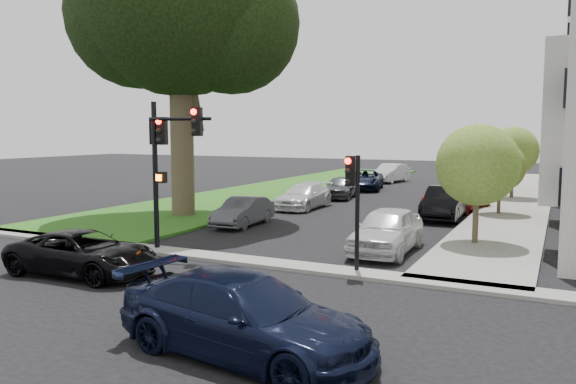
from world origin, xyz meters
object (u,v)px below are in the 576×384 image
at_px(car_parked_7, 341,187).
at_px(car_parked_8, 364,180).
at_px(car_parked_4, 479,180).
at_px(small_tree_a, 477,165).
at_px(car_parked_1, 445,203).
at_px(car_parked_6, 304,196).
at_px(car_cross_near, 83,253).
at_px(car_parked_3, 471,187).
at_px(car_parked_0, 387,230).
at_px(traffic_signal_secondary, 354,192).
at_px(car_parked_2, 456,197).
at_px(car_parked_5, 243,211).
at_px(small_tree_b, 500,167).
at_px(car_parked_9, 390,173).
at_px(traffic_signal_main, 165,149).
at_px(small_tree_c, 513,151).
at_px(car_cross_far, 244,316).

distance_m(car_parked_7, car_parked_8, 5.74).
relative_size(car_parked_4, car_parked_7, 1.19).
distance_m(small_tree_a, car_parked_4, 21.46).
height_order(car_parked_1, car_parked_6, car_parked_1).
bearing_deg(small_tree_a, car_cross_near, -135.66).
relative_size(car_cross_near, car_parked_3, 1.01).
bearing_deg(car_parked_7, car_parked_8, 85.21).
xyz_separation_m(car_parked_0, car_parked_3, (0.35, 17.23, -0.00)).
xyz_separation_m(traffic_signal_secondary, car_parked_7, (-7.11, 17.71, -1.74)).
bearing_deg(car_cross_near, car_parked_2, -24.19).
bearing_deg(car_parked_6, car_parked_5, -91.14).
distance_m(small_tree_b, car_parked_9, 19.09).
bearing_deg(small_tree_b, small_tree_a, -90.00).
height_order(car_parked_0, car_parked_3, car_parked_0).
height_order(car_parked_5, car_parked_9, car_parked_9).
bearing_deg(car_cross_near, car_parked_9, -1.96).
relative_size(car_parked_1, car_parked_2, 0.92).
height_order(small_tree_b, car_parked_2, small_tree_b).
bearing_deg(car_parked_8, traffic_signal_secondary, -83.98).
xyz_separation_m(traffic_signal_main, car_parked_6, (-0.33, 12.32, -2.93)).
bearing_deg(small_tree_a, car_parked_8, 119.94).
height_order(small_tree_c, car_parked_5, small_tree_c).
relative_size(car_parked_0, car_parked_8, 0.88).
bearing_deg(car_cross_near, traffic_signal_secondary, -65.30).
bearing_deg(car_cross_near, car_parked_0, -48.32).
height_order(small_tree_b, car_parked_0, small_tree_b).
bearing_deg(small_tree_b, car_parked_7, 160.38).
distance_m(car_parked_6, car_parked_7, 5.36).
relative_size(car_parked_0, car_parked_5, 1.18).
distance_m(traffic_signal_main, car_parked_6, 12.67).
relative_size(traffic_signal_secondary, car_cross_far, 0.67).
xyz_separation_m(car_cross_near, car_parked_3, (7.47, 24.19, 0.14)).
bearing_deg(car_parked_4, small_tree_b, -76.10).
bearing_deg(car_cross_far, traffic_signal_main, 53.71).
xyz_separation_m(car_parked_2, car_parked_8, (-7.85, 8.21, 0.01)).
bearing_deg(car_parked_4, car_cross_near, -100.68).
xyz_separation_m(car_cross_far, car_parked_6, (-7.48, 19.09, -0.08)).
distance_m(small_tree_c, traffic_signal_main, 23.89).
xyz_separation_m(small_tree_c, car_cross_near, (-9.73, -25.56, -2.37)).
height_order(car_cross_far, car_parked_3, car_parked_3).
distance_m(traffic_signal_secondary, car_parked_5, 9.57).
relative_size(traffic_signal_secondary, car_parked_4, 0.70).
distance_m(car_parked_3, car_parked_6, 11.21).
bearing_deg(car_parked_0, car_parked_2, 87.90).
height_order(car_parked_1, car_parked_8, car_parked_1).
xyz_separation_m(small_tree_a, traffic_signal_secondary, (-2.68, -5.86, -0.54)).
height_order(car_cross_far, car_parked_2, car_cross_far).
distance_m(car_parked_4, car_parked_7, 11.77).
bearing_deg(car_parked_4, car_parked_5, -106.84).
bearing_deg(car_cross_far, car_parked_9, 18.90).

